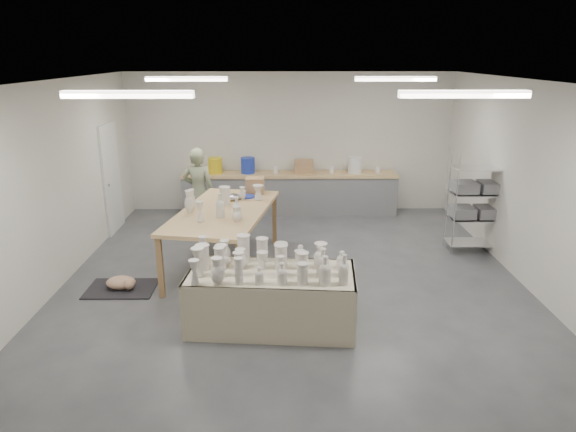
{
  "coord_description": "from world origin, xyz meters",
  "views": [
    {
      "loc": [
        -0.15,
        -7.12,
        3.36
      ],
      "look_at": [
        -0.07,
        0.14,
        1.05
      ],
      "focal_mm": 32.0,
      "sensor_mm": 36.0,
      "label": 1
    }
  ],
  "objects_px": {
    "drying_table": "(270,294)",
    "red_stool": "(203,217)",
    "work_table": "(226,209)",
    "potter": "(199,192)"
  },
  "relations": [
    {
      "from": "drying_table",
      "to": "red_stool",
      "type": "distance_m",
      "value": 4.09
    },
    {
      "from": "work_table",
      "to": "red_stool",
      "type": "relative_size",
      "value": 7.23
    },
    {
      "from": "work_table",
      "to": "potter",
      "type": "bearing_deg",
      "value": 124.71
    },
    {
      "from": "drying_table",
      "to": "work_table",
      "type": "height_order",
      "value": "work_table"
    },
    {
      "from": "drying_table",
      "to": "potter",
      "type": "xyz_separation_m",
      "value": [
        -1.44,
        3.55,
        0.41
      ]
    },
    {
      "from": "work_table",
      "to": "potter",
      "type": "height_order",
      "value": "potter"
    },
    {
      "from": "red_stool",
      "to": "work_table",
      "type": "bearing_deg",
      "value": -69.13
    },
    {
      "from": "potter",
      "to": "red_stool",
      "type": "height_order",
      "value": "potter"
    },
    {
      "from": "drying_table",
      "to": "work_table",
      "type": "distance_m",
      "value": 2.21
    },
    {
      "from": "potter",
      "to": "red_stool",
      "type": "distance_m",
      "value": 0.65
    }
  ]
}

